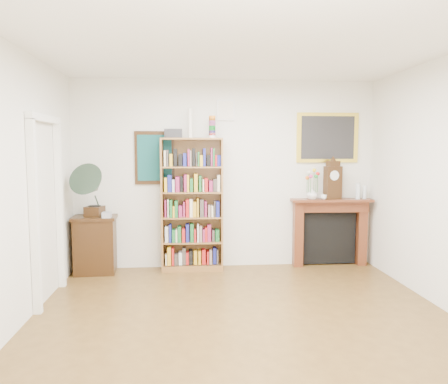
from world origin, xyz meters
name	(u,v)px	position (x,y,z in m)	size (l,w,h in m)	color
room	(249,190)	(0.00, 0.00, 1.40)	(4.51, 5.01, 2.81)	#4F3617
door_casing	(47,194)	(-2.21, 1.20, 1.26)	(0.08, 1.02, 2.17)	white
teal_poster	(155,158)	(-1.05, 2.48, 1.65)	(0.58, 0.04, 0.78)	black
small_picture	(226,110)	(0.00, 2.48, 2.35)	(0.26, 0.04, 0.30)	white
gilt_painting	(328,138)	(1.55, 2.48, 1.95)	(0.95, 0.04, 0.75)	yellow
bookshelf	(192,197)	(-0.50, 2.32, 1.08)	(0.90, 0.34, 2.23)	brown
side_cabinet	(95,245)	(-1.90, 2.26, 0.41)	(0.61, 0.44, 0.83)	black
fireplace	(330,227)	(1.59, 2.41, 0.60)	(1.23, 0.35, 1.03)	#542613
gramophone	(92,187)	(-1.89, 2.14, 1.25)	(0.58, 0.67, 0.76)	black
cd_stack	(107,215)	(-1.70, 2.11, 0.87)	(0.12, 0.12, 0.08)	#B9B9C6
mantel_clock	(333,181)	(1.60, 2.34, 1.30)	(0.27, 0.19, 0.57)	black
flower_vase	(312,194)	(1.29, 2.34, 1.11)	(0.16, 0.16, 0.17)	silver
teacup	(324,197)	(1.46, 2.31, 1.07)	(0.10, 0.10, 0.08)	silver
bottle_left	(358,191)	(1.99, 2.33, 1.15)	(0.07, 0.07, 0.24)	silver
bottle_right	(365,192)	(2.10, 2.35, 1.13)	(0.06, 0.06, 0.20)	silver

